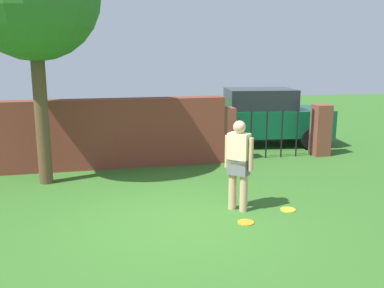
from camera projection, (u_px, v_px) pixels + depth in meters
The scene contains 7 objects.
ground_plane at pixel (177, 222), 7.01m from camera, with size 40.00×40.00×0.00m, color #336623.
brick_wall at pixel (86, 134), 10.15m from camera, with size 6.82×0.50×1.69m, color brown.
person at pixel (239, 161), 7.36m from camera, with size 0.41×0.41×1.62m.
fence_gate at pixel (274, 132), 11.24m from camera, with size 3.18×0.44×1.40m.
car at pixel (259, 117), 12.90m from camera, with size 4.39×2.35×1.72m.
frisbee_orange at pixel (246, 222), 6.96m from camera, with size 0.27×0.27×0.02m, color orange.
frisbee_yellow at pixel (288, 210), 7.53m from camera, with size 0.27×0.27×0.02m, color yellow.
Camera 1 is at (-1.23, -6.48, 2.72)m, focal length 39.37 mm.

